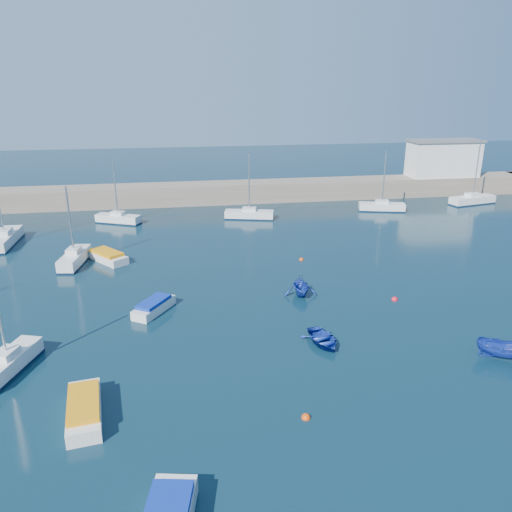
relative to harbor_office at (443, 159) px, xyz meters
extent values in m
plane|color=#0C2634|center=(-30.00, -46.00, -5.10)|extent=(220.00, 220.00, 0.00)
cube|color=#786A5C|center=(-30.00, 0.00, -3.80)|extent=(96.00, 4.50, 2.60)
cube|color=silver|center=(0.00, 0.00, 0.00)|extent=(10.00, 4.00, 5.00)
cube|color=silver|center=(-49.12, -41.02, -4.60)|extent=(2.90, 5.16, 0.99)
cube|color=silver|center=(-48.43, -23.00, -4.55)|extent=(2.30, 5.46, 1.11)
cylinder|color=#B7BABC|center=(-48.43, -23.00, -0.95)|extent=(0.17, 0.17, 6.08)
cube|color=silver|center=(-56.45, -15.66, -4.53)|extent=(1.98, 6.79, 1.13)
cube|color=silver|center=(-45.80, -9.13, -4.60)|extent=(5.41, 3.60, 1.00)
cylinder|color=#B7BABC|center=(-45.80, -9.13, -1.06)|extent=(0.15, 0.15, 6.08)
cube|color=silver|center=(-30.27, -9.67, -4.60)|extent=(6.09, 3.09, 0.99)
cylinder|color=#B7BABC|center=(-30.27, -9.67, -0.74)|extent=(0.14, 0.14, 6.74)
cube|color=silver|center=(-12.83, -8.71, -4.59)|extent=(5.98, 3.06, 1.02)
cylinder|color=#B7BABC|center=(-12.83, -8.71, -0.77)|extent=(0.15, 0.15, 6.62)
cube|color=silver|center=(0.93, -7.09, -4.57)|extent=(6.81, 3.20, 1.06)
cylinder|color=#B7BABC|center=(0.93, -7.09, -0.26)|extent=(0.15, 0.15, 7.56)
cube|color=silver|center=(-44.23, -46.00, -4.73)|extent=(2.16, 4.66, 0.73)
cube|color=orange|center=(-44.23, -46.00, -4.23)|extent=(1.93, 3.53, 0.27)
cube|color=silver|center=(-41.11, -34.37, -4.76)|extent=(3.15, 3.86, 0.67)
cube|color=navy|center=(-41.11, -34.37, -4.30)|extent=(2.58, 3.04, 0.25)
cube|color=silver|center=(-45.65, -22.48, -4.75)|extent=(4.16, 4.66, 0.70)
cube|color=orange|center=(-45.65, -22.48, -4.27)|extent=(3.38, 3.70, 0.26)
imported|color=#163099|center=(-30.48, -40.91, -4.78)|extent=(2.71, 3.44, 0.64)
imported|color=#163099|center=(-29.94, -33.17, -4.33)|extent=(2.80, 3.17, 1.55)
imported|color=#163099|center=(-20.36, -44.54, -4.47)|extent=(3.45, 2.60, 1.26)
sphere|color=#D2410B|center=(-33.46, -47.92, -5.10)|extent=(0.47, 0.47, 0.47)
sphere|color=red|center=(-23.09, -35.30, -5.10)|extent=(0.49, 0.49, 0.49)
sphere|color=#D2410B|center=(-27.79, -25.30, -5.10)|extent=(0.42, 0.42, 0.42)
camera|label=1|loc=(-39.36, -67.81, 10.54)|focal=35.00mm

